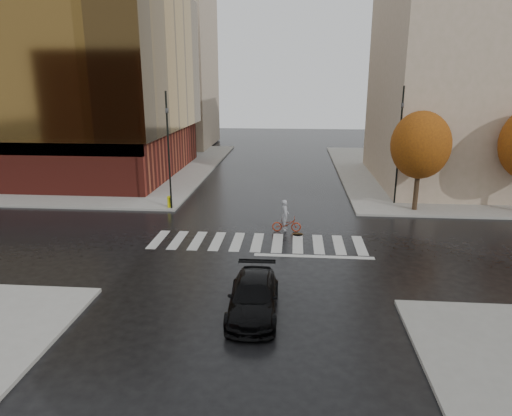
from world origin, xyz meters
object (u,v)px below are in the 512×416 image
Objects in this scene: cyclist at (286,221)px; sedan at (253,297)px; fire_hydrant at (169,201)px; traffic_light_nw at (168,143)px; traffic_light_ne at (400,137)px.

sedan is at bearing 173.16° from cyclist.
traffic_light_nw is at bearing -45.00° from fire_hydrant.
sedan is 0.57× the size of traffic_light_ne.
traffic_light_nw is 4.00m from fire_hydrant.
traffic_light_nw reaches higher than cyclist.
fire_hydrant is at bearing 7.42° from traffic_light_ne.
cyclist is (1.01, 9.73, -0.01)m from sedan.
traffic_light_ne is at bearing -49.96° from cyclist.
cyclist is 2.32× the size of fire_hydrant.
traffic_light_ne is 16.25m from fire_hydrant.
cyclist is at bearing 39.21° from traffic_light_ne.
sedan is at bearing -62.98° from fire_hydrant.
cyclist is at bearing 83.02° from sedan.
sedan is at bearing 60.61° from traffic_light_ne.
traffic_light_nw is at bearing 115.64° from sedan.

